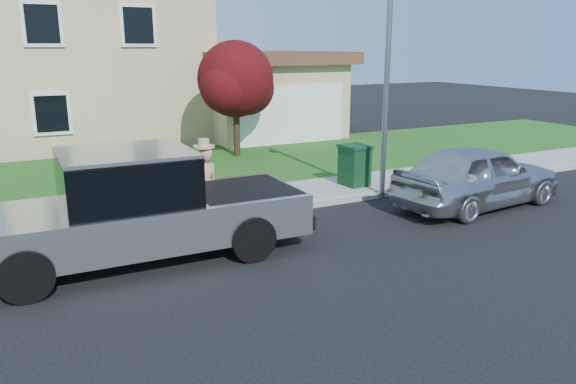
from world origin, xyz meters
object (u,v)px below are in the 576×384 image
object	(u,v)px
pickup_truck	(137,210)
woman	(205,185)
sedan	(478,176)
ornamental_tree	(237,83)
trash_bin	(355,165)
street_lamp	(388,70)

from	to	relation	value
pickup_truck	woman	bearing A→B (deg)	38.07
pickup_truck	sedan	world-z (taller)	pickup_truck
ornamental_tree	trash_bin	xyz separation A→B (m)	(1.11, -5.72, -1.93)
pickup_truck	trash_bin	world-z (taller)	pickup_truck
sedan	ornamental_tree	world-z (taller)	ornamental_tree
pickup_truck	ornamental_tree	bearing A→B (deg)	57.37
pickup_truck	trash_bin	distance (m)	6.96
sedan	ornamental_tree	xyz separation A→B (m)	(-2.91, 8.47, 1.86)
trash_bin	street_lamp	world-z (taller)	street_lamp
sedan	street_lamp	distance (m)	3.42
woman	sedan	xyz separation A→B (m)	(6.48, -1.61, -0.14)
sedan	trash_bin	xyz separation A→B (m)	(-1.80, 2.75, -0.07)
woman	ornamental_tree	size ratio (longest dim) A/B	0.49
pickup_truck	sedan	bearing A→B (deg)	-1.09
sedan	pickup_truck	bearing A→B (deg)	82.89
woman	ornamental_tree	distance (m)	7.92
sedan	street_lamp	size ratio (longest dim) A/B	0.80
trash_bin	ornamental_tree	bearing A→B (deg)	95.69
trash_bin	street_lamp	distance (m)	2.84
pickup_truck	sedan	distance (m)	8.29
street_lamp	pickup_truck	bearing A→B (deg)	-149.94
pickup_truck	woman	size ratio (longest dim) A/B	3.25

